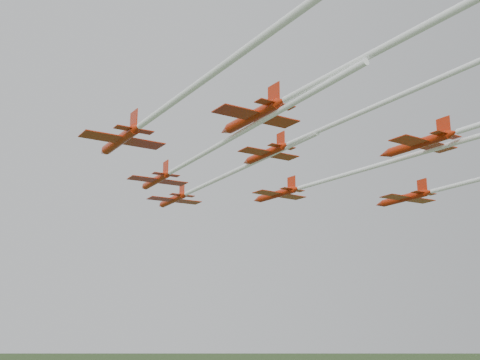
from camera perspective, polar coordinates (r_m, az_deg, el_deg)
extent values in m
cylinder|color=#B6250B|center=(108.82, -6.41, -1.88)|extent=(3.93, 9.19, 1.20)
cone|color=#B6250B|center=(113.90, -7.52, -2.39)|extent=(1.73, 2.23, 1.20)
cone|color=#B6250B|center=(104.09, -5.27, -1.34)|extent=(1.43, 1.57, 1.09)
ellipsoid|color=black|center=(110.88, -6.85, -1.86)|extent=(0.75, 1.12, 0.35)
cube|color=#B6250B|center=(107.98, -6.23, -1.93)|extent=(9.99, 5.59, 0.11)
cube|color=#B6250B|center=(105.01, -5.50, -1.45)|extent=(4.55, 2.56, 0.09)
cube|color=#B6250B|center=(105.47, -5.53, -0.84)|extent=(0.69, 1.90, 2.18)
cylinder|color=silver|center=(87.21, -0.02, 1.07)|extent=(11.95, 36.08, 0.65)
cylinder|color=#B6250B|center=(89.32, -7.98, -0.03)|extent=(3.55, 8.27, 1.08)
cone|color=#B6250B|center=(93.91, -9.12, -0.68)|extent=(1.56, 2.01, 1.08)
cone|color=#B6250B|center=(85.04, -6.80, 0.65)|extent=(1.29, 1.42, 0.98)
ellipsoid|color=black|center=(91.19, -8.43, -0.05)|extent=(0.67, 1.01, 0.31)
cube|color=#B6250B|center=(88.55, -7.80, -0.08)|extent=(8.99, 5.04, 0.10)
cube|color=#B6250B|center=(85.88, -7.04, 0.51)|extent=(4.09, 2.31, 0.08)
cube|color=#B6250B|center=(86.33, -7.07, 1.17)|extent=(0.63, 1.71, 1.96)
cylinder|color=silver|center=(66.87, 0.26, 4.61)|extent=(12.99, 39.28, 0.59)
cylinder|color=#B6250B|center=(103.90, 3.47, -1.36)|extent=(4.80, 9.08, 1.21)
cone|color=#B6250B|center=(108.29, 1.61, -1.91)|extent=(1.89, 2.30, 1.21)
cone|color=#B6250B|center=(99.89, 5.38, -0.81)|extent=(1.53, 1.65, 1.10)
ellipsoid|color=black|center=(105.69, 2.73, -1.35)|extent=(0.84, 1.14, 0.35)
cube|color=#B6250B|center=(103.17, 3.78, -1.42)|extent=(10.04, 6.45, 0.11)
cube|color=#B6250B|center=(100.67, 4.99, -0.92)|extent=(4.57, 2.95, 0.09)
cube|color=#B6250B|center=(101.11, 4.90, -0.27)|extent=(0.88, 1.87, 2.20)
cylinder|color=silver|center=(85.43, 14.60, 1.85)|extent=(16.83, 38.07, 0.66)
cylinder|color=#B6250B|center=(72.47, -11.30, 3.75)|extent=(4.35, 9.26, 1.22)
cone|color=#B6250B|center=(77.62, -12.80, 2.63)|extent=(1.82, 2.29, 1.22)
cone|color=#B6250B|center=(67.70, -9.69, 4.96)|extent=(1.49, 1.63, 1.11)
ellipsoid|color=black|center=(74.59, -11.89, 3.62)|extent=(0.80, 1.15, 0.35)
cube|color=#B6250B|center=(71.59, -11.06, 3.73)|extent=(10.14, 6.02, 0.11)
cube|color=#B6250B|center=(68.63, -10.02, 4.71)|extent=(4.61, 2.76, 0.09)
cube|color=#B6250B|center=(69.22, -10.05, 5.61)|extent=(0.78, 1.91, 2.21)
cylinder|color=silver|center=(48.39, 1.16, 12.69)|extent=(16.13, 43.03, 0.66)
cylinder|color=#B6250B|center=(80.42, 2.45, 2.52)|extent=(3.68, 7.87, 1.03)
cone|color=#B6250B|center=(84.31, 0.61, 1.72)|extent=(1.55, 1.94, 1.03)
cone|color=#B6250B|center=(76.86, 4.36, 3.34)|extent=(1.27, 1.38, 0.94)
ellipsoid|color=black|center=(82.03, 1.71, 2.45)|extent=(0.67, 0.97, 0.30)
cube|color=#B6250B|center=(79.76, 2.76, 2.49)|extent=(8.62, 5.10, 0.09)
cube|color=#B6250B|center=(77.55, 3.97, 3.18)|extent=(3.92, 2.34, 0.08)
cube|color=#B6250B|center=(78.00, 3.88, 3.87)|extent=(0.66, 1.63, 1.88)
cylinder|color=silver|center=(60.09, 18.31, 9.10)|extent=(16.71, 45.16, 0.56)
cylinder|color=#B6250B|center=(95.25, 15.27, -1.67)|extent=(3.80, 8.68, 1.13)
cone|color=#B6250B|center=(98.96, 13.11, -2.26)|extent=(1.65, 2.12, 1.13)
cone|color=#B6250B|center=(91.90, 17.46, -1.07)|extent=(1.36, 1.50, 1.03)
ellipsoid|color=black|center=(96.76, 14.40, -1.67)|extent=(0.72, 1.07, 0.33)
cube|color=#B6250B|center=(94.64, 15.63, -1.73)|extent=(9.45, 5.37, 0.10)
cube|color=#B6250B|center=(92.55, 17.02, -1.20)|extent=(4.30, 2.46, 0.08)
cube|color=#B6250B|center=(92.93, 16.88, -0.54)|extent=(0.67, 1.80, 2.06)
cylinder|color=#B6250B|center=(64.24, 1.16, 6.03)|extent=(4.31, 8.95, 1.18)
cone|color=#B6250B|center=(68.64, -1.39, 4.69)|extent=(1.78, 2.22, 1.18)
cone|color=#B6250B|center=(60.26, 3.92, 7.46)|extent=(1.46, 1.58, 1.07)
ellipsoid|color=black|center=(66.07, 0.13, 5.84)|extent=(0.78, 1.11, 0.34)
cube|color=#B6250B|center=(63.48, 1.60, 6.03)|extent=(9.82, 5.93, 0.11)
cube|color=#B6250B|center=(61.02, 3.35, 7.17)|extent=(4.47, 2.71, 0.09)
cube|color=#B6250B|center=(61.62, 3.22, 8.13)|extent=(0.78, 1.85, 2.14)
cylinder|color=silver|center=(46.54, 20.17, 15.12)|extent=(15.13, 38.96, 0.64)
cylinder|color=#B6250B|center=(80.30, 16.50, 3.31)|extent=(4.60, 9.19, 1.22)
cone|color=#B6250B|center=(83.88, 13.55, 2.37)|extent=(1.87, 2.30, 1.22)
cone|color=#B6250B|center=(77.16, 19.54, 4.25)|extent=(1.52, 1.64, 1.11)
ellipsoid|color=black|center=(81.79, 15.30, 3.23)|extent=(0.82, 1.15, 0.35)
cube|color=#B6250B|center=(79.69, 17.00, 3.27)|extent=(10.11, 6.26, 0.11)
cube|color=#B6250B|center=(77.76, 18.92, 4.06)|extent=(4.60, 2.86, 0.09)
cube|color=#B6250B|center=(78.26, 18.72, 4.87)|extent=(0.84, 1.89, 2.21)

